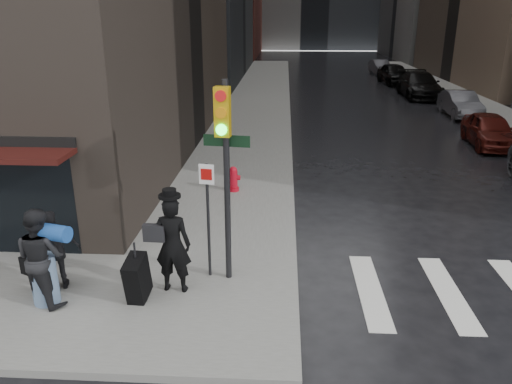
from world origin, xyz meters
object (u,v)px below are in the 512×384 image
man_greycoat (55,250)px  parked_car_2 (460,104)px  parked_car_1 (489,130)px  parked_car_4 (394,74)px  parked_car_3 (419,85)px  man_jeans (41,256)px  man_overcoat (165,250)px  traffic_light (223,157)px  parked_car_5 (380,67)px  fire_hydrant (233,180)px

man_greycoat → parked_car_2: man_greycoat is taller
parked_car_1 → parked_car_4: 20.04m
parked_car_3 → man_jeans: bearing=-116.0°
man_greycoat → parked_car_1: size_ratio=0.41×
man_overcoat → parked_car_4: size_ratio=0.46×
man_overcoat → parked_car_4: man_overcoat is taller
parked_car_1 → parked_car_3: parked_car_3 is taller
traffic_light → man_greycoat: bearing=-163.0°
man_greycoat → traffic_light: size_ratio=0.41×
parked_car_4 → parked_car_5: size_ratio=1.19×
traffic_light → parked_car_5: bearing=83.4°
man_greycoat → traffic_light: bearing=171.1°
parked_car_1 → parked_car_2: (0.93, 6.68, -0.01)m
parked_car_4 → fire_hydrant: bearing=-115.2°
parked_car_1 → parked_car_4: size_ratio=0.86×
fire_hydrant → parked_car_5: (10.44, 33.54, 0.16)m
man_greycoat → man_overcoat: bearing=161.2°
man_jeans → fire_hydrant: size_ratio=2.45×
man_overcoat → traffic_light: size_ratio=0.53×
fire_hydrant → parked_car_5: 35.12m
parked_car_3 → traffic_light: bearing=-110.8°
man_overcoat → man_jeans: size_ratio=1.13×
man_jeans → man_greycoat: bearing=-66.2°
parked_car_2 → parked_car_5: (-0.87, 20.04, -0.02)m
man_overcoat → parked_car_3: size_ratio=0.38×
man_greycoat → parked_car_4: bearing=-130.2°
parked_car_2 → parked_car_4: (-0.94, 13.36, 0.13)m
traffic_light → man_jeans: bearing=-154.6°
man_greycoat → parked_car_2: bearing=-144.2°
parked_car_1 → parked_car_3: bearing=93.3°
man_greycoat → parked_car_5: man_greycoat is taller
fire_hydrant → parked_car_2: parked_car_2 is taller
parked_car_5 → parked_car_4: bearing=-95.6°
man_overcoat → fire_hydrant: man_overcoat is taller
parked_car_3 → parked_car_4: bearing=94.0°
traffic_light → parked_car_1: (9.98, 12.35, -2.11)m
man_greycoat → fire_hydrant: 6.78m
man_jeans → parked_car_2: bearing=-100.3°
traffic_light → fire_hydrant: bearing=101.8°
parked_car_4 → parked_car_5: (0.08, 6.68, -0.15)m
man_greycoat → parked_car_4: (13.32, 32.94, -0.17)m
man_jeans → fire_hydrant: (2.97, 6.60, -0.62)m
man_greycoat → parked_car_2: size_ratio=0.40×
man_jeans → fire_hydrant: bearing=-89.1°
man_overcoat → man_jeans: man_overcoat is taller
man_jeans → parked_car_3: size_ratio=0.34×
fire_hydrant → parked_car_4: parked_car_4 is taller
man_overcoat → traffic_light: (1.11, 0.57, 1.74)m
traffic_light → parked_car_4: (9.97, 32.39, -2.00)m
traffic_light → parked_car_3: traffic_light is taller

